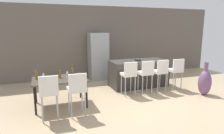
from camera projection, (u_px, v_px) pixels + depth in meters
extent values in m
plane|color=tan|center=(140.00, 96.00, 6.04)|extent=(10.00, 10.00, 0.00)
cube|color=#665B51|center=(109.00, 42.00, 8.43)|extent=(10.00, 0.12, 2.90)
cube|color=#383330|center=(138.00, 73.00, 7.03)|extent=(1.99, 0.88, 0.92)
cube|color=white|center=(128.00, 74.00, 6.04)|extent=(0.41, 0.41, 0.08)
cube|color=white|center=(131.00, 68.00, 5.84)|extent=(0.40, 0.07, 0.36)
cylinder|color=#B2B2B7|center=(121.00, 84.00, 6.21)|extent=(0.03, 0.03, 0.61)
cylinder|color=#B2B2B7|center=(131.00, 83.00, 6.31)|extent=(0.03, 0.03, 0.61)
cylinder|color=#B2B2B7|center=(125.00, 87.00, 5.91)|extent=(0.03, 0.03, 0.61)
cylinder|color=#B2B2B7|center=(135.00, 86.00, 6.01)|extent=(0.03, 0.03, 0.61)
cube|color=white|center=(145.00, 73.00, 6.24)|extent=(0.41, 0.41, 0.08)
cube|color=white|center=(148.00, 67.00, 6.03)|extent=(0.40, 0.07, 0.36)
cylinder|color=#B2B2B7|center=(138.00, 83.00, 6.40)|extent=(0.03, 0.03, 0.61)
cylinder|color=#B2B2B7|center=(147.00, 82.00, 6.50)|extent=(0.03, 0.03, 0.61)
cylinder|color=#B2B2B7|center=(143.00, 85.00, 6.11)|extent=(0.03, 0.03, 0.61)
cylinder|color=#B2B2B7|center=(152.00, 84.00, 6.20)|extent=(0.03, 0.03, 0.61)
cube|color=white|center=(159.00, 72.00, 6.41)|extent=(0.43, 0.43, 0.08)
cube|color=white|center=(163.00, 66.00, 6.21)|extent=(0.40, 0.09, 0.36)
cylinder|color=#B2B2B7|center=(152.00, 81.00, 6.56)|extent=(0.03, 0.03, 0.61)
cylinder|color=#B2B2B7|center=(160.00, 80.00, 6.68)|extent=(0.03, 0.03, 0.61)
cylinder|color=#B2B2B7|center=(158.00, 84.00, 6.27)|extent=(0.03, 0.03, 0.61)
cylinder|color=#B2B2B7|center=(166.00, 83.00, 6.40)|extent=(0.03, 0.03, 0.61)
cube|color=white|center=(175.00, 70.00, 6.61)|extent=(0.41, 0.41, 0.08)
cube|color=white|center=(179.00, 65.00, 6.41)|extent=(0.40, 0.07, 0.36)
cylinder|color=#B2B2B7|center=(167.00, 80.00, 6.78)|extent=(0.03, 0.03, 0.61)
cylinder|color=#B2B2B7|center=(175.00, 79.00, 6.88)|extent=(0.03, 0.03, 0.61)
cylinder|color=#B2B2B7|center=(173.00, 82.00, 6.48)|extent=(0.03, 0.03, 0.61)
cylinder|color=#B2B2B7|center=(181.00, 81.00, 6.58)|extent=(0.03, 0.03, 0.61)
cube|color=#4C4238|center=(60.00, 79.00, 5.20)|extent=(1.36, 0.94, 0.04)
cylinder|color=black|center=(36.00, 91.00, 5.45)|extent=(0.05, 0.05, 0.70)
cylinder|color=black|center=(80.00, 86.00, 5.86)|extent=(0.05, 0.05, 0.70)
cylinder|color=black|center=(35.00, 101.00, 4.69)|extent=(0.05, 0.05, 0.70)
cylinder|color=black|center=(87.00, 95.00, 5.11)|extent=(0.05, 0.05, 0.70)
cube|color=white|center=(49.00, 92.00, 4.41)|extent=(0.41, 0.41, 0.08)
cube|color=white|center=(49.00, 84.00, 4.20)|extent=(0.40, 0.07, 0.36)
cylinder|color=#B2B2B7|center=(42.00, 105.00, 4.57)|extent=(0.03, 0.03, 0.61)
cylinder|color=#B2B2B7|center=(57.00, 103.00, 4.67)|extent=(0.03, 0.03, 0.61)
cylinder|color=#B2B2B7|center=(42.00, 110.00, 4.28)|extent=(0.03, 0.03, 0.61)
cylinder|color=#B2B2B7|center=(58.00, 108.00, 4.38)|extent=(0.03, 0.03, 0.61)
cube|color=white|center=(77.00, 89.00, 4.61)|extent=(0.41, 0.41, 0.08)
cube|color=white|center=(78.00, 82.00, 4.41)|extent=(0.40, 0.07, 0.36)
cylinder|color=#B2B2B7|center=(69.00, 102.00, 4.77)|extent=(0.03, 0.03, 0.61)
cylinder|color=#B2B2B7|center=(82.00, 100.00, 4.88)|extent=(0.03, 0.03, 0.61)
cylinder|color=#B2B2B7|center=(72.00, 107.00, 4.48)|extent=(0.03, 0.03, 0.61)
cylinder|color=#B2B2B7|center=(85.00, 105.00, 4.59)|extent=(0.03, 0.03, 0.61)
cylinder|color=brown|center=(36.00, 75.00, 5.10)|extent=(0.07, 0.07, 0.24)
cylinder|color=brown|center=(36.00, 69.00, 5.07)|extent=(0.02, 0.02, 0.07)
cylinder|color=brown|center=(73.00, 72.00, 5.46)|extent=(0.07, 0.07, 0.22)
cylinder|color=brown|center=(72.00, 66.00, 5.43)|extent=(0.02, 0.02, 0.10)
cylinder|color=brown|center=(60.00, 74.00, 5.25)|extent=(0.07, 0.07, 0.20)
cylinder|color=brown|center=(59.00, 69.00, 5.22)|extent=(0.02, 0.02, 0.07)
cylinder|color=silver|center=(67.00, 76.00, 5.41)|extent=(0.06, 0.06, 0.00)
cylinder|color=silver|center=(67.00, 75.00, 5.41)|extent=(0.01, 0.01, 0.08)
cone|color=silver|center=(67.00, 72.00, 5.39)|extent=(0.07, 0.07, 0.09)
cylinder|color=silver|center=(44.00, 79.00, 5.18)|extent=(0.06, 0.06, 0.00)
cylinder|color=silver|center=(43.00, 77.00, 5.17)|extent=(0.01, 0.01, 0.08)
cone|color=silver|center=(43.00, 74.00, 5.15)|extent=(0.07, 0.07, 0.09)
cylinder|color=silver|center=(43.00, 81.00, 4.97)|extent=(0.06, 0.06, 0.00)
cylinder|color=silver|center=(43.00, 79.00, 4.96)|extent=(0.01, 0.01, 0.08)
cone|color=silver|center=(43.00, 76.00, 4.94)|extent=(0.07, 0.07, 0.09)
cube|color=#939699|center=(98.00, 56.00, 7.92)|extent=(0.72, 0.68, 1.84)
cylinder|color=#333338|center=(138.00, 60.00, 6.84)|extent=(0.23, 0.23, 0.07)
ellipsoid|color=#704C75|center=(205.00, 83.00, 6.10)|extent=(0.39, 0.39, 0.77)
cylinder|color=#704C75|center=(206.00, 67.00, 6.00)|extent=(0.12, 0.12, 0.28)
cylinder|color=#38383D|center=(150.00, 72.00, 8.87)|extent=(0.24, 0.24, 0.22)
sphere|color=#2D6B33|center=(150.00, 66.00, 8.82)|extent=(0.33, 0.33, 0.33)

